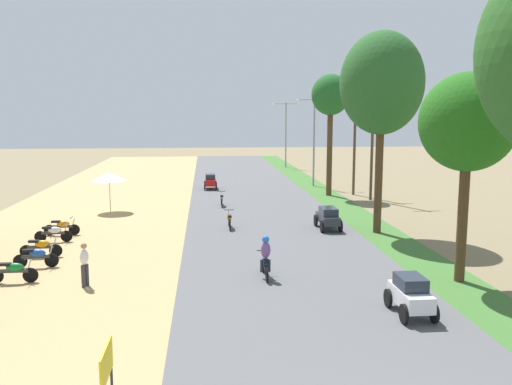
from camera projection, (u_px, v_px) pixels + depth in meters
parked_motorbike_third at (14, 270)px, 19.92m from camera, size 1.80×0.54×0.94m
parked_motorbike_fourth at (36, 256)px, 21.91m from camera, size 1.80×0.54×0.94m
parked_motorbike_fifth at (41, 246)px, 23.46m from camera, size 1.80×0.54×0.94m
parked_motorbike_sixth at (54, 232)px, 26.21m from camera, size 1.80×0.54×0.94m
parked_motorbike_seventh at (62, 226)px, 27.67m from camera, size 1.80×0.54×0.94m
street_signboard at (107, 368)px, 11.10m from camera, size 0.06×1.30×1.50m
vendor_umbrella at (109, 177)px, 34.00m from camera, size 2.20×2.20×2.52m
pedestrian_on_shoulder at (84, 262)px, 19.46m from camera, size 0.40×0.43×1.62m
median_tree_second at (468, 123)px, 19.38m from camera, size 3.48×3.48×7.70m
median_tree_third at (382, 84)px, 27.31m from camera, size 4.24×4.24×10.33m
median_tree_fourth at (331, 97)px, 40.05m from camera, size 2.84×2.84×9.08m
streetlamp_near at (314, 135)px, 45.72m from camera, size 3.16×0.20×7.46m
streetlamp_mid at (286, 130)px, 61.52m from camera, size 3.16×0.20×7.37m
utility_pole_near at (355, 132)px, 41.11m from camera, size 1.80×0.20×9.21m
utility_pole_far at (373, 130)px, 38.53m from camera, size 1.80×0.20×9.79m
car_hatchback_white at (411, 294)px, 16.74m from camera, size 1.04×2.00×1.23m
car_sedan_charcoal at (328, 217)px, 29.02m from camera, size 1.10×2.26×1.19m
car_hatchback_red at (210, 181)px, 44.23m from camera, size 1.04×2.00×1.23m
motorbike_ahead_second at (265, 258)px, 20.45m from camera, size 0.54×1.80×1.66m
motorbike_ahead_third at (229, 219)px, 29.31m from camera, size 0.54×1.80×0.94m
motorbike_ahead_fourth at (222, 199)px, 36.30m from camera, size 0.54×1.80×0.94m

